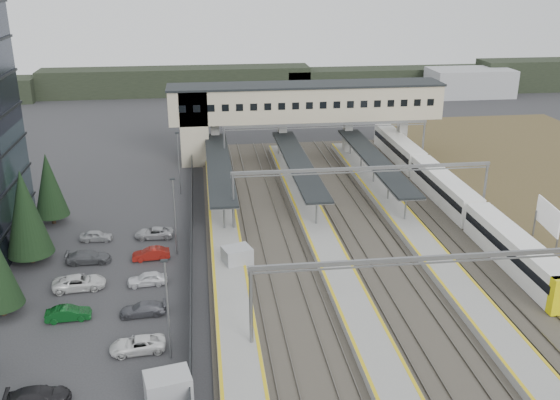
{
  "coord_description": "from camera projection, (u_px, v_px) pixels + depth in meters",
  "views": [
    {
      "loc": [
        -5.04,
        -47.83,
        27.17
      ],
      "look_at": [
        2.94,
        13.52,
        4.0
      ],
      "focal_mm": 40.0,
      "sensor_mm": 36.0,
      "label": 1
    }
  ],
  "objects": [
    {
      "name": "ground",
      "position": [
        267.0,
        298.0,
        54.56
      ],
      "size": [
        220.0,
        220.0,
        0.0
      ],
      "primitive_type": "plane",
      "color": "#2B2B2D",
      "rests_on": "ground"
    },
    {
      "name": "car_park",
      "position": [
        97.0,
        344.0,
        46.77
      ],
      "size": [
        10.71,
        44.4,
        1.29
      ],
      "color": "silver",
      "rests_on": "ground"
    },
    {
      "name": "lampposts",
      "position": [
        172.0,
        252.0,
        53.23
      ],
      "size": [
        0.5,
        53.25,
        8.07
      ],
      "color": "slate",
      "rests_on": "ground"
    },
    {
      "name": "fence",
      "position": [
        191.0,
        266.0,
        58.06
      ],
      "size": [
        0.08,
        90.0,
        2.0
      ],
      "color": "#26282B",
      "rests_on": "ground"
    },
    {
      "name": "relay_cabin_near",
      "position": [
        168.0,
        391.0,
        40.67
      ],
      "size": [
        3.32,
        2.72,
        2.45
      ],
      "color": "#9A9CA0",
      "rests_on": "ground"
    },
    {
      "name": "relay_cabin_far",
      "position": [
        237.0,
        259.0,
        59.15
      ],
      "size": [
        3.09,
        2.81,
        2.36
      ],
      "color": "#9A9CA0",
      "rests_on": "ground"
    },
    {
      "name": "rail_corridor",
      "position": [
        357.0,
        264.0,
        60.23
      ],
      "size": [
        34.0,
        90.0,
        0.92
      ],
      "color": "#36332A",
      "rests_on": "ground"
    },
    {
      "name": "canopies",
      "position": [
        298.0,
        162.0,
        79.1
      ],
      "size": [
        23.1,
        30.0,
        3.28
      ],
      "color": "black",
      "rests_on": "ground"
    },
    {
      "name": "footbridge",
      "position": [
        287.0,
        106.0,
        91.71
      ],
      "size": [
        40.4,
        6.4,
        11.2
      ],
      "color": "#C1B498",
      "rests_on": "ground"
    },
    {
      "name": "gantries",
      "position": [
        394.0,
        215.0,
        56.69
      ],
      "size": [
        28.4,
        62.28,
        7.17
      ],
      "color": "slate",
      "rests_on": "ground"
    },
    {
      "name": "train",
      "position": [
        445.0,
        189.0,
        75.6
      ],
      "size": [
        2.58,
        53.92,
        3.25
      ],
      "color": "white",
      "rests_on": "ground"
    },
    {
      "name": "billboard",
      "position": [
        548.0,
        218.0,
        63.96
      ],
      "size": [
        0.8,
        5.48,
        4.58
      ],
      "color": "slate",
      "rests_on": "ground"
    },
    {
      "name": "treeline_far",
      "position": [
        326.0,
        80.0,
        142.09
      ],
      "size": [
        170.0,
        19.0,
        7.0
      ],
      "color": "black",
      "rests_on": "ground"
    }
  ]
}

